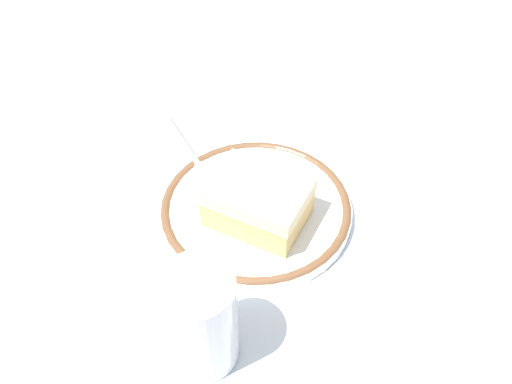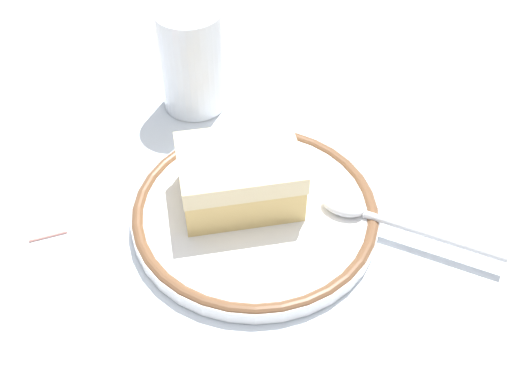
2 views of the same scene
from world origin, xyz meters
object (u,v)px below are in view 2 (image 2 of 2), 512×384
object	(u,v)px
cake_slice	(246,176)
spoon	(372,215)
cup	(193,65)
plate	(256,212)
sugar_packet	(45,213)

from	to	relation	value
cake_slice	spoon	bearing A→B (deg)	-13.13
cup	cake_slice	bearing A→B (deg)	-69.92
plate	cup	bearing A→B (deg)	111.23
plate	spoon	distance (m)	0.09
cake_slice	sugar_packet	distance (m)	0.17
plate	sugar_packet	xyz separation A→B (m)	(-0.18, 0.00, -0.00)
cake_slice	sugar_packet	bearing A→B (deg)	-176.78
plate	cup	xyz separation A→B (m)	(-0.06, 0.15, 0.04)
spoon	sugar_packet	bearing A→B (deg)	176.96
spoon	cup	xyz separation A→B (m)	(-0.15, 0.16, 0.03)
cup	plate	bearing A→B (deg)	-68.77
plate	sugar_packet	size ratio (longest dim) A/B	4.05
plate	cake_slice	xyz separation A→B (m)	(-0.01, 0.01, 0.03)
cake_slice	sugar_packet	size ratio (longest dim) A/B	2.15
cup	sugar_packet	bearing A→B (deg)	-127.75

